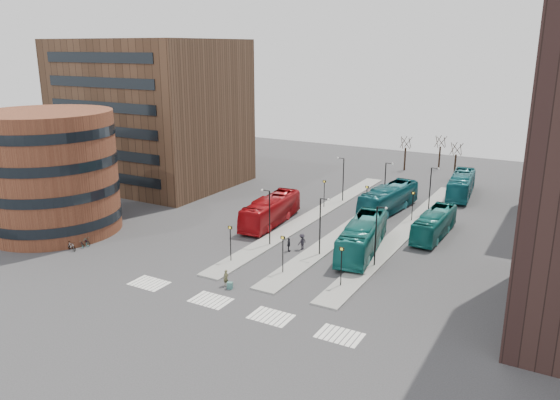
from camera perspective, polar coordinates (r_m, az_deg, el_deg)
The scene contains 23 objects.
ground at distance 44.53m, azimuth -9.33°, elevation -12.54°, with size 160.00×160.00×0.00m, color #2E2E31.
island_left at distance 70.04m, azimuth 3.51°, elevation -1.61°, with size 2.50×45.00×0.15m, color gray.
island_mid at distance 67.75m, azimuth 8.07°, elevation -2.35°, with size 2.50×45.00×0.15m, color gray.
island_right at distance 65.94m, azimuth 12.92°, elevation -3.12°, with size 2.50×45.00×0.15m, color gray.
suitcase at distance 49.64m, azimuth -5.26°, elevation -8.89°, with size 0.49×0.39×0.62m, color navy.
red_bus at distance 66.43m, azimuth -0.98°, elevation -1.11°, with size 2.82×12.06×3.36m, color #A10C11.
teal_bus_a at distance 57.75m, azimuth 8.59°, elevation -3.82°, with size 2.98×12.73×3.54m, color #14645F.
teal_bus_b at distance 72.73m, azimuth 11.28°, elevation 0.14°, with size 2.94×12.55×3.50m, color #135761.
teal_bus_c at distance 64.46m, azimuth 15.81°, elevation -2.43°, with size 2.51×10.73×2.99m, color #146560.
teal_bus_d at distance 82.90m, azimuth 18.40°, elevation 1.51°, with size 2.84×12.15×3.38m, color #16656F.
traveller at distance 50.02m, azimuth -5.66°, elevation -8.12°, with size 0.56×0.37×1.54m, color #4F4C2F.
commuter_a at distance 62.96m, azimuth -3.79°, elevation -2.81°, with size 0.92×0.72×1.89m, color black.
commuter_b at distance 57.83m, azimuth 0.93°, elevation -4.68°, with size 0.89×0.37×1.52m, color black.
commuter_c at distance 58.40m, azimuth 2.31°, elevation -4.36°, with size 1.13×0.65×1.76m, color black.
bicycle_near at distance 63.04m, azimuth -20.11°, elevation -4.28°, with size 0.53×1.51×0.79m, color gray.
bicycle_mid at distance 62.26m, azimuth -21.00°, elevation -4.53°, with size 0.45×1.61×0.97m, color gray.
bicycle_far at distance 63.27m, azimuth -19.82°, elevation -4.10°, with size 0.63×1.81×0.95m, color gray.
crosswalk_stripes at distance 46.42m, azimuth -4.47°, elevation -11.12°, with size 22.35×2.40×0.01m.
round_building at distance 68.10m, azimuth -22.89°, elevation 2.67°, with size 15.16×15.16×14.00m.
office_block at distance 87.84m, azimuth -13.21°, elevation 8.85°, with size 25.00×20.12×22.00m.
sign_poles at distance 61.03m, azimuth 5.36°, elevation -2.00°, with size 12.45×22.12×3.65m.
lamp_posts at distance 64.74m, azimuth 8.05°, elevation 0.03°, with size 14.04×20.24×6.12m.
bare_trees at distance 97.22m, azimuth 15.69°, elevation 4.37°, with size 10.97×8.14×5.90m.
Camera 1 is at (25.22, -30.13, 20.96)m, focal length 35.00 mm.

